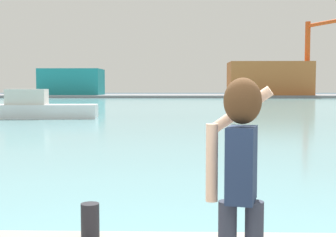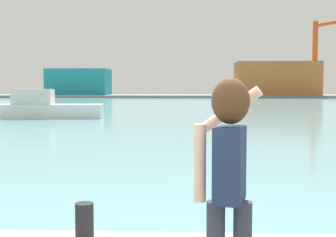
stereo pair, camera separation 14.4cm
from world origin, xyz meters
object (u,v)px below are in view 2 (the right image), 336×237
Objects in this scene: warehouse_left at (79,82)px; warehouse_right at (276,79)px; person_photographer at (228,169)px; boat_moored at (44,108)px; port_crane at (322,48)px; harbor_bollard at (84,222)px.

warehouse_right is (39.63, -2.28, 0.62)m from warehouse_left.
warehouse_right is (17.17, 87.75, 2.21)m from person_photographer.
warehouse_left is (-12.48, 62.83, 2.42)m from boat_moored.
harbor_bollard is at bearing -107.61° from port_crane.
harbor_bollard is 0.03× the size of port_crane.
warehouse_right reaches higher than person_photographer.
port_crane is (7.78, -3.24, 5.71)m from warehouse_right.
person_photographer is 0.12× the size of port_crane.
harbor_bollard is 88.35m from warehouse_right.
warehouse_left reaches higher than harbor_bollard.
warehouse_right is 1.12× the size of port_crane.
port_crane reaches higher than warehouse_right.
person_photographer is at bearing -75.99° from warehouse_left.
boat_moored is at bearing -114.15° from warehouse_right.
person_photographer is at bearing -74.13° from boat_moored.
warehouse_left reaches higher than boat_moored.
warehouse_right is 10.18m from port_crane.
warehouse_left is at bearing 96.96° from boat_moored.
warehouse_left is 0.77× the size of warehouse_right.
person_photographer is at bearing -45.43° from harbor_bollard.
warehouse_right is at bearing -3.30° from warehouse_left.
person_photographer is 28.98m from boat_moored.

